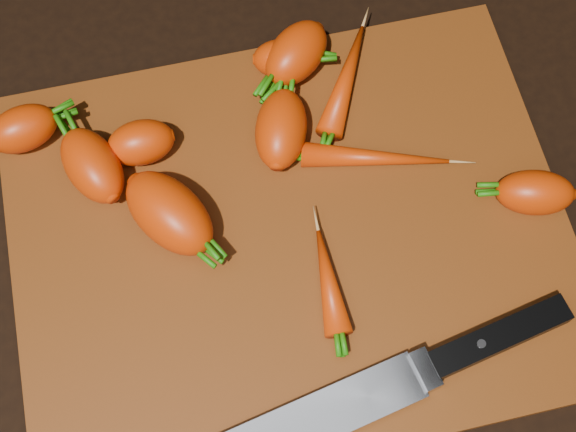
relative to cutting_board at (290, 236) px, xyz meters
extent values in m
cube|color=black|center=(0.00, 0.00, -0.01)|extent=(2.00, 2.00, 0.01)
cube|color=#4D240A|center=(0.00, 0.00, 0.00)|extent=(0.50, 0.40, 0.01)
ellipsoid|color=#D23100|center=(-0.22, 0.15, 0.03)|extent=(0.07, 0.06, 0.04)
ellipsoid|color=#D23100|center=(-0.12, 0.11, 0.03)|extent=(0.06, 0.04, 0.04)
ellipsoid|color=#D23100|center=(-0.10, 0.03, 0.03)|extent=(0.10, 0.11, 0.06)
ellipsoid|color=#D23100|center=(0.01, 0.09, 0.03)|extent=(0.07, 0.09, 0.05)
ellipsoid|color=#D23100|center=(0.04, 0.17, 0.03)|extent=(0.09, 0.09, 0.05)
ellipsoid|color=#D23100|center=(0.03, 0.17, 0.03)|extent=(0.06, 0.05, 0.04)
ellipsoid|color=#D23100|center=(0.22, -0.02, 0.03)|extent=(0.08, 0.06, 0.04)
ellipsoid|color=#D23100|center=(0.09, 0.14, 0.02)|extent=(0.08, 0.12, 0.03)
ellipsoid|color=#D23100|center=(0.09, 0.05, 0.02)|extent=(0.14, 0.06, 0.02)
ellipsoid|color=#D23100|center=(0.02, -0.06, 0.02)|extent=(0.03, 0.10, 0.02)
ellipsoid|color=#D23100|center=(-0.16, 0.09, 0.03)|extent=(0.07, 0.09, 0.05)
cube|color=gray|center=(-0.03, -0.17, 0.02)|extent=(0.02, 0.04, 0.02)
cube|color=black|center=(0.04, -0.16, 0.02)|extent=(0.13, 0.05, 0.02)
cylinder|color=#B2B2B7|center=(0.02, -0.16, 0.02)|extent=(0.01, 0.01, 0.00)
camera|label=1|loc=(-0.06, -0.25, 0.68)|focal=50.00mm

